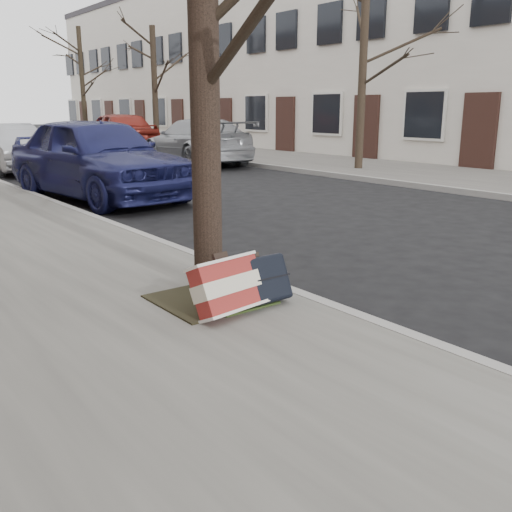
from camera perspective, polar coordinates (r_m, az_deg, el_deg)
ground at (r=5.52m, az=20.33°, el=-4.39°), size 120.00×120.00×0.00m
far_sidewalk at (r=21.62m, az=-2.85°, el=10.24°), size 4.00×70.00×0.12m
house_far at (r=25.78m, az=6.05°, el=18.76°), size 6.70×40.00×7.20m
dirt_patch at (r=4.90m, az=-4.77°, el=-4.30°), size 0.85×0.85×0.02m
suitcase_red at (r=4.49m, az=-2.81°, el=-3.05°), size 0.63×0.40×0.46m
suitcase_navy at (r=4.69m, az=0.16°, el=-2.46°), size 0.55×0.33×0.43m
car_near_front at (r=11.39m, az=-15.56°, el=9.47°), size 2.35×4.82×1.58m
car_near_mid at (r=17.15m, az=-23.46°, el=9.89°), size 1.50×3.97×1.29m
car_far_front at (r=18.03m, az=-5.99°, el=11.33°), size 2.46×4.97×1.39m
car_far_back at (r=22.83m, az=-13.67°, el=11.93°), size 2.23×4.79×1.59m
tree_far_a at (r=15.85m, az=10.66°, el=18.59°), size 0.21×0.21×5.50m
tree_far_b at (r=25.01m, az=-10.10°, el=16.29°), size 0.24×0.24×4.82m
tree_far_c at (r=32.23m, az=-16.98°, el=16.17°), size 0.24×0.24×5.59m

